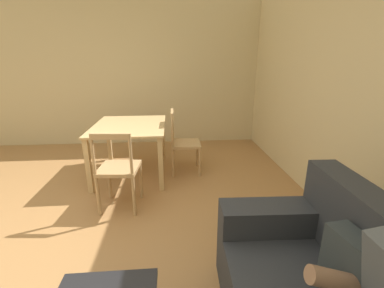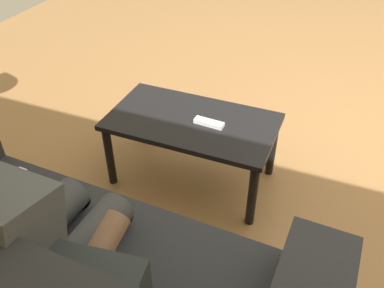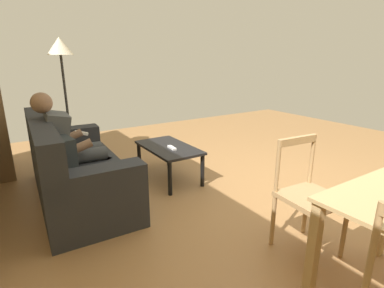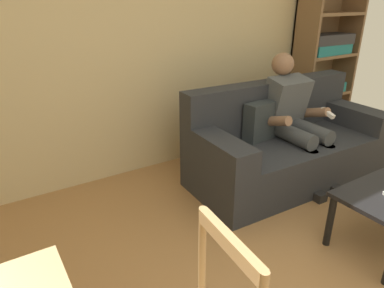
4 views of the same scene
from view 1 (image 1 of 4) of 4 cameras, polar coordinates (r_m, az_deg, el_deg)
The scene contains 5 objects.
ground_plane at distance 2.80m, azimuth -30.49°, elevation -19.74°, with size 8.47×8.47×0.00m, color #9E7042.
wall_side at distance 5.35m, azimuth -18.09°, elevation 14.58°, with size 0.12×5.87×2.74m, color #C8B586.
dining_table at distance 3.78m, azimuth -13.52°, elevation 2.60°, with size 1.24×0.99×0.74m.
dining_chair_near_wall at distance 3.79m, azimuth -1.86°, elevation 0.23°, with size 0.43×0.43×0.93m.
dining_chair_facing_couch at distance 2.95m, azimuth -15.95°, elevation -5.42°, with size 0.45×0.45×0.92m.
Camera 1 is at (1.98, 1.18, 1.60)m, focal length 24.19 mm.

